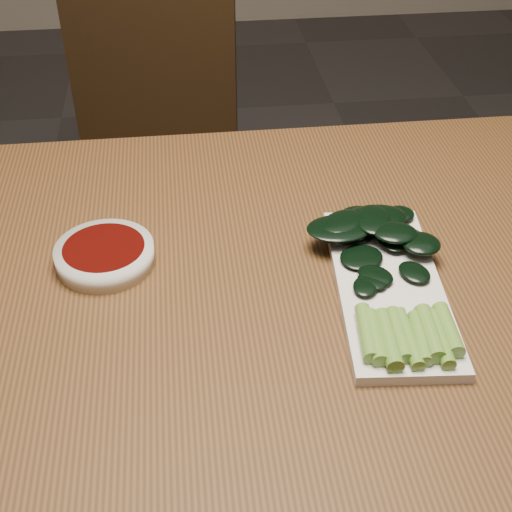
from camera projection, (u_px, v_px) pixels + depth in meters
name	position (u px, v px, depth m)	size (l,w,h in m)	color
table	(262.00, 328.00, 0.92)	(1.40, 0.80, 0.75)	#4E3016
chair_far	(150.00, 147.00, 1.68)	(0.46, 0.46, 0.89)	black
sauce_bowl	(105.00, 255.00, 0.90)	(0.13, 0.13, 0.03)	silver
serving_plate	(389.00, 287.00, 0.86)	(0.15, 0.31, 0.01)	silver
gai_lan	(380.00, 259.00, 0.88)	(0.17, 0.31, 0.03)	olive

